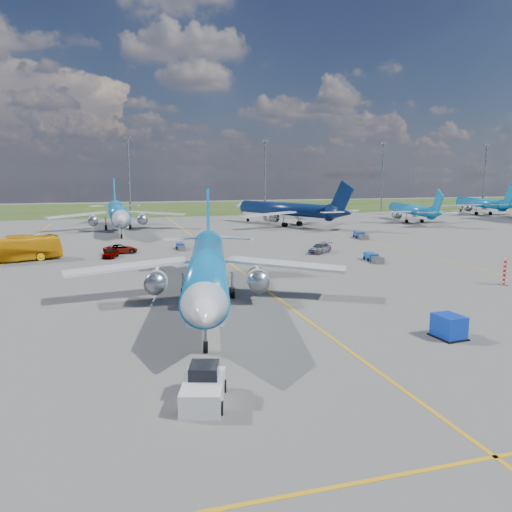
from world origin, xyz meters
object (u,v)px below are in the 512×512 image
object	(u,v)px
bg_jet_nnw	(119,231)
main_airliner	(208,305)
baggage_tug_w	(373,258)
warning_post	(505,272)
bg_jet_ne	(411,222)
bg_jet_n	(284,225)
service_car_b	(121,249)
service_car_c	(320,248)
baggage_tug_c	(181,247)
baggage_tug_e	(361,236)
uld_container	(449,326)
apron_bus	(12,249)
pushback_tug	(204,388)
service_car_a	(111,253)
bg_jet_ene	(479,214)

from	to	relation	value
bg_jet_nnw	main_airliner	world-z (taller)	bg_jet_nnw
baggage_tug_w	bg_jet_nnw	bearing A→B (deg)	131.06
warning_post	bg_jet_ne	size ratio (longest dim) A/B	0.09
baggage_tug_w	bg_jet_n	bearing A→B (deg)	91.62
service_car_b	baggage_tug_w	world-z (taller)	service_car_b
service_car_c	baggage_tug_c	distance (m)	22.62
bg_jet_n	main_airliner	world-z (taller)	bg_jet_n
baggage_tug_e	bg_jet_nnw	bearing A→B (deg)	160.21
bg_jet_ne	baggage_tug_e	distance (m)	39.80
uld_container	apron_bus	bearing A→B (deg)	124.65
bg_jet_nnw	pushback_tug	distance (m)	87.15
apron_bus	baggage_tug_c	bearing A→B (deg)	-95.41
main_airliner	service_car_c	world-z (taller)	main_airliner
service_car_c	baggage_tug_e	world-z (taller)	service_car_c
bg_jet_n	bg_jet_ne	bearing A→B (deg)	153.43
service_car_a	service_car_c	size ratio (longest dim) A/B	0.83
warning_post	bg_jet_ene	xyz separation A→B (m)	(68.56, 85.18, -1.50)
apron_bus	service_car_b	xyz separation A→B (m)	(14.72, 3.41, -1.09)
bg_jet_nnw	main_airliner	size ratio (longest dim) A/B	1.08
bg_jet_ene	main_airliner	bearing A→B (deg)	51.73
warning_post	baggage_tug_e	distance (m)	41.69
uld_container	service_car_c	bearing A→B (deg)	75.02
bg_jet_nnw	bg_jet_n	bearing A→B (deg)	1.01
baggage_tug_c	bg_jet_n	bearing A→B (deg)	49.67
uld_container	baggage_tug_c	distance (m)	52.19
apron_bus	baggage_tug_w	bearing A→B (deg)	-123.16
baggage_tug_e	baggage_tug_w	bearing A→B (deg)	-103.07
bg_jet_n	bg_jet_ene	world-z (taller)	bg_jet_n
service_car_c	apron_bus	bearing A→B (deg)	-136.48
uld_container	service_car_c	size ratio (longest dim) A/B	0.42
pushback_tug	bg_jet_ne	bearing A→B (deg)	67.59
bg_jet_nnw	bg_jet_ne	world-z (taller)	bg_jet_nnw
warning_post	bg_jet_ene	world-z (taller)	bg_jet_ene
bg_jet_n	bg_jet_ne	size ratio (longest dim) A/B	1.22
uld_container	baggage_tug_w	xyz separation A→B (m)	(11.47, 31.57, -0.38)
bg_jet_n	baggage_tug_e	xyz separation A→B (m)	(5.67, -27.98, 0.56)
bg_jet_ene	service_car_a	world-z (taller)	bg_jet_ene
pushback_tug	service_car_a	world-z (taller)	pushback_tug
bg_jet_nnw	service_car_c	bearing A→B (deg)	-55.26
bg_jet_ne	baggage_tug_w	distance (m)	64.48
apron_bus	bg_jet_ne	bearing A→B (deg)	-84.56
bg_jet_ne	pushback_tug	bearing A→B (deg)	61.04
service_car_b	warning_post	bearing A→B (deg)	-145.41
bg_jet_ne	apron_bus	bearing A→B (deg)	32.54
service_car_a	service_car_b	size ratio (longest dim) A/B	0.83
baggage_tug_w	baggage_tug_e	distance (m)	25.90
uld_container	baggage_tug_w	bearing A→B (deg)	65.25
warning_post	bg_jet_nnw	distance (m)	78.80
bg_jet_ne	main_airliner	distance (m)	95.05
service_car_a	baggage_tug_e	xyz separation A→B (m)	(46.13, 9.96, -0.17)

